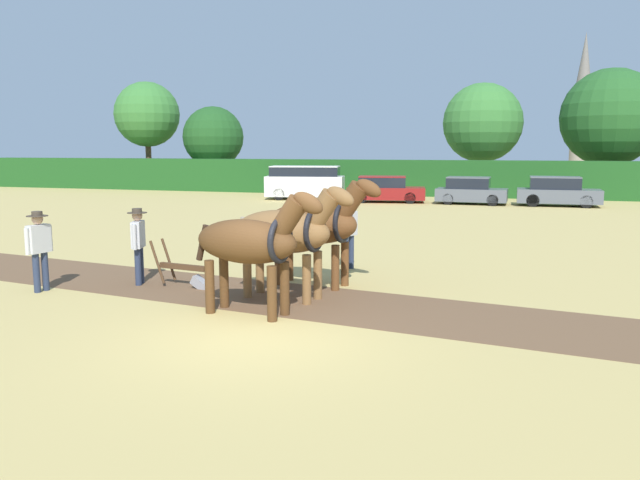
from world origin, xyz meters
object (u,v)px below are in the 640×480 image
Objects in this scene: draft_horse_lead_right at (287,232)px; tree_center_left at (483,123)px; parked_car_left at (385,190)px; parked_car_center at (557,192)px; church_spire at (582,101)px; draft_horse_trail_left at (316,223)px; plow at (187,273)px; farmer_at_plow at (138,240)px; tree_left at (213,137)px; tree_center at (610,117)px; draft_horse_lead_left at (252,242)px; farmer_onlooker_left at (39,245)px; parked_van at (305,182)px; parked_car_center_left at (471,191)px; tree_far_left at (147,115)px; farmer_beside_team at (349,230)px.

tree_center_left is at bearing 94.34° from draft_horse_lead_right.
parked_car_center is (9.30, 0.38, 0.04)m from parked_car_left.
church_spire is 47.11m from parked_car_center.
draft_horse_trail_left reaches higher than draft_horse_lead_right.
farmer_at_plow is at bearing -169.12° from plow.
draft_horse_trail_left is (0.19, 1.36, 0.03)m from draft_horse_lead_right.
church_spire reaches higher than draft_horse_trail_left.
tree_left is 34.80m from plow.
farmer_at_plow is (-1.18, -0.07, 0.71)m from plow.
draft_horse_lead_left is (-10.23, -34.71, -3.69)m from tree_center.
farmer_onlooker_left is (-15.36, -34.33, -4.02)m from tree_center.
draft_horse_lead_right is 25.20m from parked_van.
draft_horse_trail_left is at bearing -59.22° from tree_left.
tree_center_left is 0.92× the size of tree_center.
parked_car_center_left is (0.04, -9.98, -4.09)m from tree_center_left.
farmer_onlooker_left is at bearing -105.04° from parked_car_center_left.
plow is at bearing -101.32° from church_spire.
draft_horse_trail_left is 6.00m from farmer_onlooker_left.
tree_center reaches higher than tree_center_left.
church_spire is 5.76× the size of draft_horse_trail_left.
draft_horse_trail_left is 3.09m from plow.
farmer_at_plow is at bearing -90.65° from parked_van.
farmer_at_plow is 2.05m from farmer_onlooker_left.
tree_far_left is 1.77× the size of parked_car_left.
parked_car_center is at bearing 82.38° from draft_horse_lead_right.
tree_center_left reaches higher than farmer_at_plow.
draft_horse_lead_right is 5.42m from farmer_onlooker_left.
draft_horse_lead_right is at bearing -106.77° from tree_center.
draft_horse_lead_left is 3.08m from plow.
parked_car_center_left is (7.31, 24.64, -0.31)m from farmer_onlooker_left.
tree_left is at bearing 159.93° from parked_car_center_left.
farmer_at_plow is at bearing -119.66° from farmer_beside_team.
church_spire is 3.36× the size of parked_van.
farmer_onlooker_left is at bearing -69.06° from tree_left.
tree_left is 1.61× the size of parked_car_center_left.
tree_left is at bearing 125.79° from draft_horse_lead_left.
farmer_beside_team is (18.10, -27.98, -2.89)m from tree_left.
tree_center_left reaches higher than draft_horse_lead_left.
tree_center_left is 33.86m from draft_horse_lead_right.
parked_car_left is at bearing 69.29° from farmer_at_plow.
parked_car_center_left is at bearing 86.72° from plow.
tree_far_left is 17.93m from parked_van.
parked_van is at bearing 114.42° from draft_horse_lead_left.
plow is 0.87× the size of farmer_beside_team.
draft_horse_lead_right is (23.43, -31.44, -4.27)m from tree_far_left.
church_spire reaches higher than tree_center.
church_spire is 4.30× the size of parked_car_center_left.
farmer_at_plow is at bearing -102.24° from church_spire.
tree_center is 4.72× the size of farmer_at_plow.
draft_horse_lead_left is at bearing -61.86° from tree_left.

